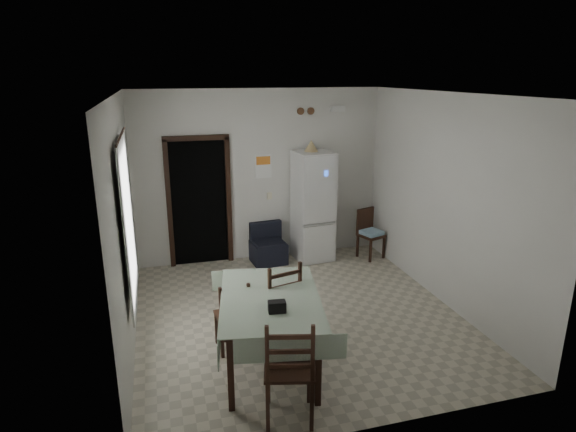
% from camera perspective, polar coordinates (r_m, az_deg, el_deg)
% --- Properties ---
extents(ground, '(4.50, 4.50, 0.00)m').
position_cam_1_polar(ground, '(6.63, 1.18, -11.62)').
color(ground, '#ACA38C').
rests_on(ground, ground).
extents(ceiling, '(4.20, 4.50, 0.02)m').
position_cam_1_polar(ceiling, '(5.85, 1.36, 14.28)').
color(ceiling, white).
rests_on(ceiling, ground).
extents(wall_back, '(4.20, 0.02, 2.90)m').
position_cam_1_polar(wall_back, '(8.20, -3.29, 4.73)').
color(wall_back, silver).
rests_on(wall_back, ground).
extents(wall_front, '(4.20, 0.02, 2.90)m').
position_cam_1_polar(wall_front, '(4.11, 10.43, -7.96)').
color(wall_front, silver).
rests_on(wall_front, ground).
extents(wall_left, '(0.02, 4.50, 2.90)m').
position_cam_1_polar(wall_left, '(5.86, -18.83, -1.06)').
color(wall_left, silver).
rests_on(wall_left, ground).
extents(wall_right, '(0.02, 4.50, 2.90)m').
position_cam_1_polar(wall_right, '(6.97, 18.05, 1.77)').
color(wall_right, silver).
rests_on(wall_right, ground).
extents(doorway, '(1.06, 0.52, 2.22)m').
position_cam_1_polar(doorway, '(8.33, -10.62, 1.91)').
color(doorway, black).
rests_on(doorway, ground).
extents(window_recess, '(0.10, 1.20, 1.60)m').
position_cam_1_polar(window_recess, '(5.64, -19.52, -0.73)').
color(window_recess, silver).
rests_on(window_recess, ground).
extents(curtain, '(0.02, 1.45, 1.85)m').
position_cam_1_polar(curtain, '(5.63, -18.40, -0.64)').
color(curtain, silver).
rests_on(curtain, ground).
extents(curtain_rod, '(0.02, 1.60, 0.02)m').
position_cam_1_polar(curtain_rod, '(5.44, -19.22, 8.96)').
color(curtain_rod, black).
rests_on(curtain_rod, ground).
extents(calendar, '(0.28, 0.02, 0.40)m').
position_cam_1_polar(calendar, '(8.16, -2.95, 5.90)').
color(calendar, white).
rests_on(calendar, ground).
extents(calendar_image, '(0.24, 0.01, 0.14)m').
position_cam_1_polar(calendar_image, '(8.14, -2.95, 6.58)').
color(calendar_image, orange).
rests_on(calendar_image, ground).
extents(light_switch, '(0.08, 0.02, 0.12)m').
position_cam_1_polar(light_switch, '(8.30, -2.22, 2.41)').
color(light_switch, beige).
rests_on(light_switch, ground).
extents(vent_left, '(0.12, 0.03, 0.12)m').
position_cam_1_polar(vent_left, '(8.21, 1.50, 12.32)').
color(vent_left, brown).
rests_on(vent_left, ground).
extents(vent_right, '(0.12, 0.03, 0.12)m').
position_cam_1_polar(vent_right, '(8.26, 2.72, 12.33)').
color(vent_right, brown).
rests_on(vent_right, ground).
extents(emergency_light, '(0.25, 0.07, 0.09)m').
position_cam_1_polar(emergency_light, '(8.39, 5.90, 12.54)').
color(emergency_light, white).
rests_on(emergency_light, ground).
extents(fridge, '(0.67, 0.67, 1.88)m').
position_cam_1_polar(fridge, '(8.24, 2.99, 1.14)').
color(fridge, silver).
rests_on(fridge, ground).
extents(tan_cone, '(0.24, 0.24, 0.19)m').
position_cam_1_polar(tan_cone, '(8.06, 2.77, 8.32)').
color(tan_cone, tan).
rests_on(tan_cone, fridge).
extents(navy_seat, '(0.60, 0.59, 0.68)m').
position_cam_1_polar(navy_seat, '(8.21, -2.35, -3.31)').
color(navy_seat, black).
rests_on(navy_seat, ground).
extents(corner_chair, '(0.48, 0.48, 0.87)m').
position_cam_1_polar(corner_chair, '(8.52, 9.84, -2.13)').
color(corner_chair, black).
rests_on(corner_chair, ground).
extents(dining_table, '(1.32, 1.77, 0.84)m').
position_cam_1_polar(dining_table, '(5.41, -2.08, -13.60)').
color(dining_table, '#98AB92').
rests_on(dining_table, ground).
extents(black_bag, '(0.19, 0.13, 0.12)m').
position_cam_1_polar(black_bag, '(4.89, -1.32, -10.69)').
color(black_bag, black).
rests_on(black_bag, dining_table).
extents(dining_chair_far_left, '(0.40, 0.40, 0.88)m').
position_cam_1_polar(dining_chair_far_left, '(5.75, -6.64, -11.51)').
color(dining_chair_far_left, black).
rests_on(dining_chair_far_left, ground).
extents(dining_chair_far_right, '(0.56, 0.56, 1.07)m').
position_cam_1_polar(dining_chair_far_right, '(5.78, -1.33, -10.13)').
color(dining_chair_far_right, black).
rests_on(dining_chair_far_right, ground).
extents(dining_chair_near_head, '(0.56, 0.56, 1.08)m').
position_cam_1_polar(dining_chair_near_head, '(4.64, 0.15, -17.44)').
color(dining_chair_near_head, black).
rests_on(dining_chair_near_head, ground).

